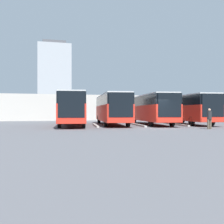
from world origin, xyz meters
TOP-DOWN VIEW (x-y plane):
  - ground_plane at (0.00, 0.00)m, footprint 600.00×600.00m
  - bus_0 at (-6.49, -6.15)m, footprint 4.01×12.67m
  - curb_divider_0 at (-4.33, -4.31)m, footprint 1.05×6.17m
  - bus_1 at (-2.16, -6.25)m, footprint 4.01×12.67m
  - curb_divider_1 at (0.00, -4.41)m, footprint 1.05×6.17m
  - bus_2 at (2.17, -6.74)m, footprint 4.01×12.67m
  - curb_divider_2 at (4.33, -4.89)m, footprint 1.05×6.17m
  - bus_3 at (6.50, -6.15)m, footprint 4.01×12.67m
  - pedestrian at (-3.69, 2.34)m, footprint 0.40×0.40m
  - station_building at (0.00, -27.87)m, footprint 33.23×14.70m
  - office_tower at (-1.03, -169.09)m, footprint 21.25×21.25m

SIDE VIEW (x-z plane):
  - ground_plane at x=0.00m, z-range 0.00..0.00m
  - curb_divider_0 at x=-4.33m, z-range 0.00..0.15m
  - curb_divider_1 at x=0.00m, z-range 0.00..0.15m
  - curb_divider_2 at x=4.33m, z-range 0.00..0.15m
  - pedestrian at x=-3.69m, z-range 0.06..1.76m
  - bus_0 at x=-6.49m, z-range 0.19..3.41m
  - bus_1 at x=-2.16m, z-range 0.19..3.41m
  - bus_2 at x=2.17m, z-range 0.19..3.41m
  - bus_3 at x=6.50m, z-range 0.19..3.41m
  - station_building at x=0.00m, z-range 0.03..4.16m
  - office_tower at x=-1.03m, z-range -0.60..47.05m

